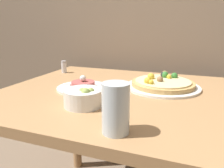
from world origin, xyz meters
The scene contains 6 objects.
dining_table centered at (0.00, 0.44, 0.63)m, with size 1.01×0.88×0.74m.
pizza_plate centered at (0.17, 0.56, 0.76)m, with size 0.33×0.33×0.06m.
tartare_plate centered at (-0.16, 0.41, 0.75)m, with size 0.23×0.23×0.06m.
small_bowl centered at (-0.06, 0.23, 0.77)m, with size 0.14×0.14×0.07m.
drinking_glass centered at (0.12, 0.08, 0.81)m, with size 0.07×0.07×0.14m.
salt_shaker centered at (-0.43, 0.68, 0.77)m, with size 0.03×0.03×0.07m.
Camera 1 is at (0.29, -0.42, 1.01)m, focal length 35.00 mm.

